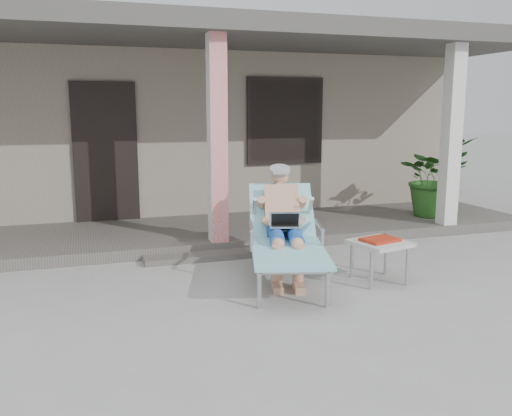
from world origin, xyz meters
name	(u,v)px	position (x,y,z in m)	size (l,w,h in m)	color
ground	(273,308)	(0.00, 0.00, 0.00)	(60.00, 60.00, 0.00)	#9E9E99
house	(166,118)	(0.00, 6.50, 1.67)	(10.40, 5.40, 3.30)	gray
porch_deck	(205,232)	(0.00, 3.00, 0.07)	(10.00, 2.00, 0.15)	#605B56
porch_overhang	(202,38)	(0.00, 2.95, 2.79)	(10.00, 2.30, 2.85)	silver
porch_step	(224,255)	(0.00, 1.85, 0.04)	(2.00, 0.30, 0.07)	#605B56
lounger	(285,207)	(0.44, 0.87, 0.79)	(1.22, 2.03, 1.28)	#B7B7BC
side_table	(380,245)	(1.35, 0.42, 0.40)	(0.65, 0.65, 0.48)	beige
potted_palm	(434,176)	(3.70, 2.77, 0.78)	(1.14, 0.99, 1.27)	#26591E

